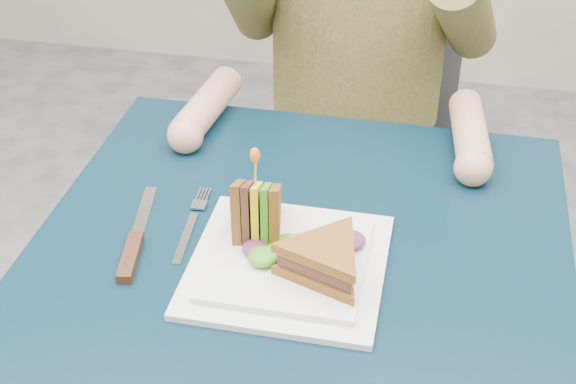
% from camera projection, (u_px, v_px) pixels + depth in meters
% --- Properties ---
extents(table, '(0.75, 0.75, 0.73)m').
position_uv_depth(table, '(298.00, 292.00, 1.16)').
color(table, black).
rests_on(table, ground).
extents(chair, '(0.42, 0.40, 0.93)m').
position_uv_depth(chair, '(359.00, 118.00, 1.79)').
color(chair, '#47474C').
rests_on(chair, ground).
extents(plate, '(0.26, 0.26, 0.02)m').
position_uv_depth(plate, '(288.00, 263.00, 1.08)').
color(plate, white).
rests_on(plate, table).
extents(sandwich_flat, '(0.18, 0.18, 0.05)m').
position_uv_depth(sandwich_flat, '(326.00, 260.00, 1.03)').
color(sandwich_flat, brown).
rests_on(sandwich_flat, plate).
extents(sandwich_upright, '(0.09, 0.15, 0.15)m').
position_uv_depth(sandwich_upright, '(257.00, 212.00, 1.10)').
color(sandwich_upright, brown).
rests_on(sandwich_upright, plate).
extents(fork, '(0.03, 0.18, 0.01)m').
position_uv_depth(fork, '(190.00, 226.00, 1.15)').
color(fork, silver).
rests_on(fork, table).
extents(knife, '(0.06, 0.22, 0.02)m').
position_uv_depth(knife, '(133.00, 248.00, 1.11)').
color(knife, silver).
rests_on(knife, table).
extents(toothpick, '(0.01, 0.01, 0.06)m').
position_uv_depth(toothpick, '(255.00, 173.00, 1.06)').
color(toothpick, tan).
rests_on(toothpick, sandwich_upright).
extents(toothpick_frill, '(0.01, 0.01, 0.02)m').
position_uv_depth(toothpick_frill, '(255.00, 155.00, 1.04)').
color(toothpick_frill, orange).
rests_on(toothpick_frill, sandwich_upright).
extents(lettuce_spill, '(0.15, 0.13, 0.02)m').
position_uv_depth(lettuce_spill, '(293.00, 247.00, 1.07)').
color(lettuce_spill, '#337A14').
rests_on(lettuce_spill, plate).
extents(onion_ring, '(0.04, 0.04, 0.02)m').
position_uv_depth(onion_ring, '(300.00, 247.00, 1.06)').
color(onion_ring, '#9E4C7A').
rests_on(onion_ring, plate).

